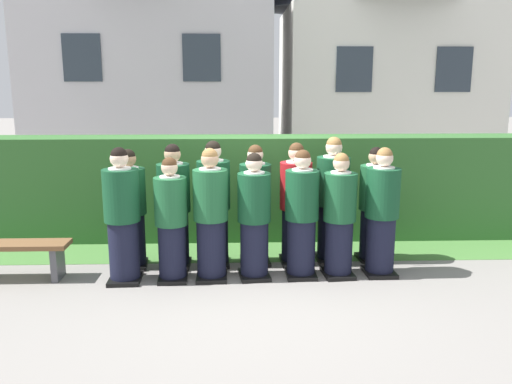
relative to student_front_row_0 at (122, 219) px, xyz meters
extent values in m
plane|color=gray|center=(1.64, 0.07, -0.80)|extent=(60.00, 60.00, 0.00)
cylinder|color=black|center=(0.00, 0.00, -0.41)|extent=(0.37, 0.37, 0.77)
cube|color=black|center=(0.00, 0.00, -0.77)|extent=(0.40, 0.49, 0.05)
cylinder|color=#144728|center=(0.00, 0.00, 0.29)|extent=(0.44, 0.44, 0.64)
cylinder|color=white|center=(0.00, 0.00, 0.61)|extent=(0.27, 0.27, 0.03)
cube|color=#236038|center=(-0.01, 0.21, 0.42)|extent=(0.04, 0.01, 0.28)
sphere|color=beige|center=(0.00, 0.00, 0.74)|extent=(0.22, 0.22, 0.22)
sphere|color=black|center=(0.00, 0.00, 0.78)|extent=(0.20, 0.20, 0.20)
cylinder|color=black|center=(0.59, 0.02, -0.44)|extent=(0.34, 0.34, 0.71)
cube|color=black|center=(0.59, 0.02, -0.77)|extent=(0.38, 0.46, 0.05)
cylinder|color=#1E5B33|center=(0.59, 0.02, 0.21)|extent=(0.40, 0.40, 0.59)
cylinder|color=white|center=(0.59, 0.02, 0.51)|extent=(0.25, 0.25, 0.03)
cube|color=#236038|center=(0.58, 0.21, 0.33)|extent=(0.04, 0.01, 0.26)
sphere|color=beige|center=(0.59, 0.02, 0.62)|extent=(0.20, 0.20, 0.20)
sphere|color=#472D19|center=(0.59, 0.02, 0.66)|extent=(0.19, 0.19, 0.19)
cube|color=white|center=(0.58, 0.28, 0.12)|extent=(0.15, 0.02, 0.20)
cylinder|color=black|center=(1.08, 0.06, -0.42)|extent=(0.36, 0.36, 0.76)
cube|color=black|center=(1.08, 0.06, -0.77)|extent=(0.39, 0.48, 0.05)
cylinder|color=#1E5B33|center=(1.08, 0.06, 0.28)|extent=(0.43, 0.43, 0.63)
cylinder|color=white|center=(1.08, 0.06, 0.60)|extent=(0.27, 0.27, 0.03)
cube|color=#236038|center=(1.07, 0.26, 0.40)|extent=(0.04, 0.01, 0.28)
sphere|color=tan|center=(1.08, 0.06, 0.72)|extent=(0.22, 0.22, 0.22)
sphere|color=olive|center=(1.08, 0.06, 0.76)|extent=(0.20, 0.20, 0.20)
cylinder|color=black|center=(1.61, 0.08, -0.43)|extent=(0.35, 0.35, 0.73)
cube|color=black|center=(1.61, 0.08, -0.77)|extent=(0.42, 0.50, 0.05)
cylinder|color=#144728|center=(1.61, 0.08, 0.23)|extent=(0.41, 0.41, 0.60)
cylinder|color=white|center=(1.61, 0.08, 0.54)|extent=(0.26, 0.26, 0.03)
cube|color=gold|center=(1.59, 0.27, 0.36)|extent=(0.04, 0.02, 0.27)
sphere|color=beige|center=(1.61, 0.08, 0.66)|extent=(0.21, 0.21, 0.21)
sphere|color=black|center=(1.61, 0.08, 0.70)|extent=(0.19, 0.19, 0.19)
cube|color=white|center=(1.58, 0.34, 0.14)|extent=(0.15, 0.03, 0.20)
cylinder|color=black|center=(2.21, 0.10, -0.43)|extent=(0.36, 0.36, 0.75)
cube|color=black|center=(2.21, 0.10, -0.77)|extent=(0.38, 0.47, 0.05)
cylinder|color=#144728|center=(2.21, 0.10, 0.26)|extent=(0.42, 0.42, 0.62)
cylinder|color=white|center=(2.21, 0.10, 0.57)|extent=(0.26, 0.26, 0.03)
cube|color=navy|center=(2.21, 0.30, 0.38)|extent=(0.04, 0.01, 0.27)
sphere|color=beige|center=(2.21, 0.10, 0.69)|extent=(0.21, 0.21, 0.21)
sphere|color=#472D19|center=(2.21, 0.10, 0.73)|extent=(0.19, 0.19, 0.19)
cube|color=white|center=(2.21, 0.37, 0.16)|extent=(0.15, 0.01, 0.20)
cylinder|color=black|center=(2.69, 0.09, -0.44)|extent=(0.35, 0.35, 0.73)
cube|color=black|center=(2.69, 0.09, -0.77)|extent=(0.41, 0.49, 0.05)
cylinder|color=#19512D|center=(2.69, 0.09, 0.23)|extent=(0.41, 0.41, 0.60)
cylinder|color=white|center=(2.69, 0.09, 0.54)|extent=(0.26, 0.26, 0.03)
cube|color=gold|center=(2.67, 0.29, 0.35)|extent=(0.04, 0.02, 0.26)
sphere|color=beige|center=(2.69, 0.09, 0.65)|extent=(0.21, 0.21, 0.21)
sphere|color=olive|center=(2.69, 0.09, 0.69)|extent=(0.19, 0.19, 0.19)
cube|color=white|center=(2.66, 0.36, 0.14)|extent=(0.15, 0.02, 0.20)
cylinder|color=black|center=(3.23, 0.14, -0.42)|extent=(0.36, 0.36, 0.76)
cube|color=black|center=(3.23, 0.14, -0.77)|extent=(0.40, 0.48, 0.05)
cylinder|color=#144728|center=(3.23, 0.14, 0.27)|extent=(0.43, 0.43, 0.62)
cylinder|color=white|center=(3.23, 0.14, 0.59)|extent=(0.26, 0.26, 0.03)
cube|color=gold|center=(3.22, 0.34, 0.39)|extent=(0.04, 0.01, 0.27)
sphere|color=beige|center=(3.23, 0.14, 0.71)|extent=(0.21, 0.21, 0.21)
sphere|color=olive|center=(3.23, 0.14, 0.75)|extent=(0.20, 0.20, 0.20)
cube|color=white|center=(3.22, 0.41, 0.18)|extent=(0.15, 0.01, 0.20)
cylinder|color=black|center=(0.00, 0.51, -0.43)|extent=(0.35, 0.35, 0.73)
cube|color=black|center=(0.00, 0.51, -0.77)|extent=(0.41, 0.49, 0.05)
cylinder|color=#19512D|center=(0.00, 0.51, 0.23)|extent=(0.41, 0.41, 0.60)
cylinder|color=white|center=(0.00, 0.51, 0.54)|extent=(0.26, 0.26, 0.03)
cube|color=navy|center=(-0.02, 0.70, 0.35)|extent=(0.04, 0.02, 0.27)
sphere|color=tan|center=(0.00, 0.51, 0.66)|extent=(0.21, 0.21, 0.21)
sphere|color=black|center=(0.00, 0.51, 0.69)|extent=(0.19, 0.19, 0.19)
cube|color=white|center=(-0.03, 0.77, 0.14)|extent=(0.15, 0.02, 0.20)
cylinder|color=black|center=(0.57, 0.51, -0.42)|extent=(0.36, 0.36, 0.76)
cube|color=black|center=(0.57, 0.51, -0.77)|extent=(0.38, 0.48, 0.05)
cylinder|color=#144728|center=(0.57, 0.51, 0.28)|extent=(0.43, 0.43, 0.63)
cylinder|color=white|center=(0.57, 0.51, 0.60)|extent=(0.27, 0.27, 0.03)
cube|color=navy|center=(0.57, 0.72, 0.40)|extent=(0.04, 0.01, 0.28)
sphere|color=tan|center=(0.57, 0.51, 0.72)|extent=(0.22, 0.22, 0.22)
sphere|color=black|center=(0.57, 0.51, 0.76)|extent=(0.20, 0.20, 0.20)
cylinder|color=black|center=(1.09, 0.58, -0.41)|extent=(0.37, 0.37, 0.78)
cube|color=black|center=(1.09, 0.58, -0.77)|extent=(0.42, 0.50, 0.05)
cylinder|color=#144728|center=(1.09, 0.58, 0.30)|extent=(0.44, 0.44, 0.64)
cylinder|color=white|center=(1.09, 0.58, 0.62)|extent=(0.27, 0.27, 0.03)
cube|color=gold|center=(1.08, 0.79, 0.43)|extent=(0.04, 0.01, 0.28)
sphere|color=beige|center=(1.09, 0.58, 0.75)|extent=(0.22, 0.22, 0.22)
sphere|color=black|center=(1.09, 0.58, 0.79)|extent=(0.20, 0.20, 0.20)
cylinder|color=black|center=(1.65, 0.62, -0.43)|extent=(0.36, 0.36, 0.75)
cube|color=black|center=(1.65, 0.62, -0.77)|extent=(0.42, 0.50, 0.05)
cylinder|color=#144728|center=(1.65, 0.62, 0.26)|extent=(0.42, 0.42, 0.62)
cylinder|color=white|center=(1.65, 0.62, 0.57)|extent=(0.26, 0.26, 0.03)
cube|color=gold|center=(1.63, 0.82, 0.38)|extent=(0.04, 0.02, 0.27)
sphere|color=beige|center=(1.65, 0.62, 0.69)|extent=(0.21, 0.21, 0.21)
sphere|color=#472D19|center=(1.65, 0.62, 0.73)|extent=(0.19, 0.19, 0.19)
cube|color=white|center=(1.62, 0.89, 0.17)|extent=(0.15, 0.02, 0.20)
cylinder|color=black|center=(2.19, 0.60, -0.42)|extent=(0.36, 0.36, 0.76)
cube|color=black|center=(2.19, 0.60, -0.77)|extent=(0.40, 0.49, 0.05)
cylinder|color=#AD191E|center=(2.19, 0.60, 0.28)|extent=(0.43, 0.43, 0.63)
cylinder|color=white|center=(2.19, 0.60, 0.59)|extent=(0.27, 0.27, 0.03)
cube|color=gold|center=(2.18, 0.81, 0.40)|extent=(0.04, 0.01, 0.28)
sphere|color=beige|center=(2.19, 0.60, 0.72)|extent=(0.21, 0.21, 0.21)
sphere|color=#472D19|center=(2.19, 0.60, 0.75)|extent=(0.20, 0.20, 0.20)
cylinder|color=black|center=(2.70, 0.68, -0.40)|extent=(0.38, 0.38, 0.79)
cube|color=black|center=(2.70, 0.68, -0.77)|extent=(0.42, 0.51, 0.05)
cylinder|color=#144728|center=(2.70, 0.68, 0.32)|extent=(0.45, 0.45, 0.65)
cylinder|color=white|center=(2.70, 0.68, 0.65)|extent=(0.28, 0.28, 0.03)
cube|color=gold|center=(2.69, 0.89, 0.45)|extent=(0.04, 0.01, 0.29)
sphere|color=beige|center=(2.70, 0.68, 0.78)|extent=(0.22, 0.22, 0.22)
sphere|color=olive|center=(2.70, 0.68, 0.82)|extent=(0.21, 0.21, 0.21)
cylinder|color=black|center=(3.27, 0.66, -0.44)|extent=(0.35, 0.35, 0.73)
cube|color=black|center=(3.27, 0.66, -0.77)|extent=(0.41, 0.48, 0.05)
cylinder|color=#1E5B33|center=(3.27, 0.66, 0.23)|extent=(0.41, 0.41, 0.60)
cylinder|color=white|center=(3.27, 0.66, 0.54)|extent=(0.26, 0.26, 0.03)
cube|color=gold|center=(3.25, 0.85, 0.35)|extent=(0.04, 0.02, 0.26)
sphere|color=tan|center=(3.27, 0.66, 0.65)|extent=(0.21, 0.21, 0.21)
sphere|color=black|center=(3.27, 0.66, 0.69)|extent=(0.19, 0.19, 0.19)
cube|color=#33662D|center=(1.64, 1.86, 0.00)|extent=(9.34, 0.70, 1.61)
cube|color=silver|center=(-0.84, 8.38, 1.61)|extent=(6.24, 3.43, 4.81)
cube|color=#2D3842|center=(-2.24, 6.64, 2.18)|extent=(0.90, 0.04, 1.10)
cube|color=#2D3842|center=(0.57, 6.64, 2.18)|extent=(0.90, 0.04, 1.10)
cube|color=silver|center=(5.54, 9.16, 1.40)|extent=(5.54, 4.29, 4.40)
cube|color=#2D3842|center=(4.30, 6.99, 1.93)|extent=(0.90, 0.04, 1.10)
cube|color=#2D3842|center=(6.79, 6.99, 1.93)|extent=(0.90, 0.04, 1.10)
cube|color=brown|center=(-1.41, 0.09, -0.35)|extent=(1.40, 0.37, 0.06)
cube|color=#4C4C51|center=(-0.86, 0.10, -0.59)|extent=(0.08, 0.32, 0.42)
cube|color=#477A38|center=(1.64, 1.06, -0.80)|extent=(9.34, 0.90, 0.01)
camera|label=1|loc=(1.42, -6.29, 1.64)|focal=37.11mm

